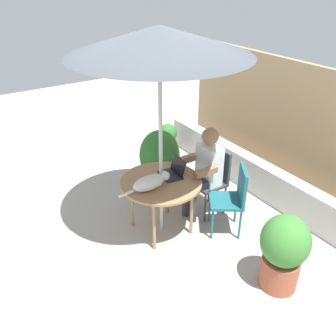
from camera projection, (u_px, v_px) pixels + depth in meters
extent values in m
plane|color=#ADA399|center=(162.00, 229.00, 4.69)|extent=(14.00, 14.00, 0.00)
cube|color=tan|center=(294.00, 125.00, 5.36)|extent=(4.53, 0.08, 1.84)
cube|color=beige|center=(256.00, 176.00, 5.36)|extent=(4.08, 0.20, 0.51)
cylinder|color=#9E754C|center=(161.00, 182.00, 4.34)|extent=(0.99, 0.99, 0.03)
cylinder|color=#9E754C|center=(192.00, 211.00, 4.45)|extent=(0.04, 0.04, 0.70)
cylinder|color=#9E754C|center=(168.00, 191.00, 4.84)|extent=(0.04, 0.04, 0.70)
cylinder|color=#9E754C|center=(132.00, 203.00, 4.58)|extent=(0.04, 0.04, 0.70)
cylinder|color=#9E754C|center=(154.00, 226.00, 4.19)|extent=(0.04, 0.04, 0.70)
cylinder|color=#B7B7BC|center=(161.00, 148.00, 4.11)|extent=(0.04, 0.04, 2.34)
cone|color=#2D3338|center=(159.00, 40.00, 3.53)|extent=(1.91, 1.91, 0.29)
sphere|color=#B7B7BC|center=(159.00, 38.00, 3.53)|extent=(0.06, 0.06, 0.06)
cube|color=#33383F|center=(208.00, 183.00, 4.82)|extent=(0.40, 0.40, 0.04)
cube|color=#33383F|center=(220.00, 164.00, 4.79)|extent=(0.40, 0.04, 0.44)
cylinder|color=#33383F|center=(225.00, 200.00, 4.89)|extent=(0.03, 0.03, 0.43)
cylinder|color=#33383F|center=(209.00, 188.00, 5.14)|extent=(0.03, 0.03, 0.43)
cylinder|color=#33383F|center=(190.00, 196.00, 4.98)|extent=(0.03, 0.03, 0.43)
cylinder|color=#33383F|center=(205.00, 208.00, 4.73)|extent=(0.03, 0.03, 0.43)
cube|color=#1E606B|center=(226.00, 201.00, 4.46)|extent=(0.56, 0.56, 0.04)
cube|color=#1E606B|center=(242.00, 185.00, 4.34)|extent=(0.35, 0.25, 0.44)
cylinder|color=#1E606B|center=(240.00, 225.00, 4.42)|extent=(0.03, 0.03, 0.43)
cylinder|color=#1E606B|center=(236.00, 208.00, 4.72)|extent=(0.03, 0.03, 0.43)
cylinder|color=#1E606B|center=(210.00, 208.00, 4.72)|extent=(0.03, 0.03, 0.43)
cylinder|color=#1E606B|center=(212.00, 224.00, 4.43)|extent=(0.03, 0.03, 0.43)
cube|color=white|center=(209.00, 164.00, 4.68)|extent=(0.34, 0.20, 0.54)
sphere|color=#936B4C|center=(210.00, 136.00, 4.48)|extent=(0.22, 0.22, 0.22)
cube|color=#383842|center=(196.00, 179.00, 4.78)|extent=(0.12, 0.30, 0.12)
cylinder|color=#383842|center=(186.00, 201.00, 4.84)|extent=(0.10, 0.10, 0.47)
cube|color=#383842|center=(203.00, 185.00, 4.66)|extent=(0.12, 0.30, 0.12)
cylinder|color=#383842|center=(193.00, 206.00, 4.73)|extent=(0.10, 0.10, 0.47)
cube|color=#936B4C|center=(187.00, 159.00, 4.70)|extent=(0.08, 0.32, 0.08)
cube|color=#936B4C|center=(206.00, 172.00, 4.41)|extent=(0.08, 0.32, 0.08)
cube|color=black|center=(170.00, 175.00, 4.44)|extent=(0.33, 0.26, 0.02)
cube|color=black|center=(178.00, 166.00, 4.43)|extent=(0.30, 0.10, 0.20)
cube|color=black|center=(179.00, 165.00, 4.43)|extent=(0.30, 0.09, 0.20)
ellipsoid|color=silver|center=(149.00, 183.00, 4.13)|extent=(0.20, 0.40, 0.17)
sphere|color=silver|center=(165.00, 176.00, 4.23)|extent=(0.11, 0.11, 0.11)
ellipsoid|color=white|center=(157.00, 183.00, 4.21)|extent=(0.12, 0.12, 0.09)
cylinder|color=silver|center=(126.00, 194.00, 4.05)|extent=(0.04, 0.18, 0.04)
cone|color=silver|center=(167.00, 173.00, 4.19)|extent=(0.04, 0.04, 0.03)
cone|color=silver|center=(164.00, 171.00, 4.23)|extent=(0.04, 0.04, 0.03)
cylinder|color=#9E5138|center=(279.00, 272.00, 3.79)|extent=(0.39, 0.39, 0.36)
ellipsoid|color=#3D7F33|center=(285.00, 241.00, 3.58)|extent=(0.50, 0.50, 0.56)
cylinder|color=#33383D|center=(160.00, 181.00, 5.49)|extent=(0.38, 0.38, 0.24)
ellipsoid|color=#2D6B28|center=(160.00, 155.00, 5.28)|extent=(0.59, 0.59, 0.76)
cylinder|color=#595654|center=(168.00, 148.00, 6.43)|extent=(0.29, 0.29, 0.31)
ellipsoid|color=#2D6B28|center=(168.00, 133.00, 6.29)|extent=(0.32, 0.32, 0.31)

